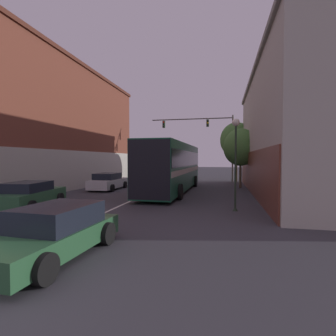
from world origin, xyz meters
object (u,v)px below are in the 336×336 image
Objects in this scene: parked_car_left_mid at (150,173)px; street_tree_far at (237,140)px; traffic_signal_gantry at (209,134)px; bus at (173,165)px; hatchback_foreground at (54,232)px; street_lamp at (236,152)px; parked_car_left_far at (108,182)px; street_tree_near at (241,147)px; parked_car_left_near at (29,196)px.

street_tree_far is (10.96, -3.24, 4.00)m from parked_car_left_mid.
traffic_signal_gantry is at bearing -174.77° from street_tree_far.
bus is 10.91m from traffic_signal_gantry.
street_lamp is (4.82, 7.10, 2.22)m from hatchback_foreground.
street_tree_near is at bearing -72.64° from parked_car_left_far.
hatchback_foreground is at bearing -143.66° from parked_car_left_near.
hatchback_foreground is 7.76m from parked_car_left_near.
parked_car_left_far is 0.49× the size of traffic_signal_gantry.
street_tree_near is at bearing -64.04° from traffic_signal_gantry.
street_lamp is at bearing -89.34° from parked_car_left_near.
hatchback_foreground is 8.86m from street_lamp.
street_tree_near reaches higher than parked_car_left_far.
parked_car_left_near is (-5.41, 5.57, 0.04)m from hatchback_foreground.
hatchback_foreground is at bearing 179.16° from bus.
traffic_signal_gantry is 1.81× the size of street_tree_near.
parked_car_left_far is at bearing -161.73° from street_tree_near.
street_lamp is at bearing -156.58° from parked_car_left_mid.
parked_car_left_near is 20.71m from traffic_signal_gantry.
hatchback_foreground is 18.79m from street_tree_near.
parked_car_left_mid is 0.61× the size of street_tree_far.
traffic_signal_gantry reaches higher than street_lamp.
street_tree_near reaches higher than bus.
hatchback_foreground is at bearing -96.08° from traffic_signal_gantry.
parked_car_left_far is at bearing 178.26° from parked_car_left_mid.
bus reaches higher than parked_car_left_near.
traffic_signal_gantry is (7.88, -3.52, 4.74)m from parked_car_left_mid.
street_tree_near is at bearing -50.37° from parked_car_left_near.
hatchback_foreground is 0.94× the size of parked_car_left_near.
street_tree_far is at bearing -25.64° from bus.
traffic_signal_gantry is at bearing 97.55° from street_lamp.
street_tree_near reaches higher than parked_car_left_near.
hatchback_foreground is 0.64× the size of street_tree_far.
parked_car_left_far is 15.33m from street_tree_far.
traffic_signal_gantry is 17.32m from street_lamp.
bus is at bearing -116.56° from street_tree_far.
hatchback_foreground is (-0.42, -13.92, -1.42)m from bus.
hatchback_foreground is at bearing -103.04° from street_tree_far.
parked_car_left_far is 12.31m from street_lamp.
parked_car_left_near and parked_car_left_far have the same top height.
bus is 1.92× the size of street_tree_far.
bus is at bearing 122.78° from street_lamp.
parked_car_left_near is at bearing 176.88° from parked_car_left_mid.
street_tree_far is (-0.04, 6.70, 1.09)m from street_tree_near.
bus is 2.82× the size of parked_car_left_near.
parked_car_left_mid is (0.09, 22.04, -0.03)m from parked_car_left_near.
street_tree_far reaches higher than street_lamp.
street_tree_far reaches higher than bus.
parked_car_left_far is 0.68× the size of street_tree_far.
parked_car_left_mid is at bearing 137.91° from street_tree_near.
parked_car_left_near is at bearing -113.31° from traffic_signal_gantry.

